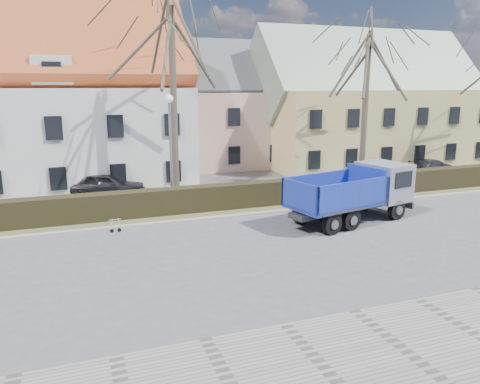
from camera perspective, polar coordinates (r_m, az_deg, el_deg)
name	(u,v)px	position (r m, az deg, el deg)	size (l,w,h in m)	color
ground	(271,247)	(19.12, 3.75, -6.65)	(120.00, 120.00, 0.00)	#4F4F52
sidewalk_near	(413,358)	(12.54, 20.34, -18.46)	(80.00, 5.00, 0.08)	gray
curb_far	(233,216)	(23.19, -0.80, -2.92)	(80.00, 0.30, 0.12)	gray
grass_strip	(224,208)	(24.65, -2.02, -1.98)	(80.00, 3.00, 0.10)	#4A512D
hedge	(225,198)	(24.32, -1.88, -0.73)	(60.00, 0.90, 1.30)	black
building_pink	(218,115)	(38.26, -2.74, 9.36)	(10.80, 8.80, 8.00)	#D6A897
building_yellow	(366,111)	(40.83, 15.12, 9.51)	(18.80, 10.80, 8.50)	tan
tree_1	(173,86)	(25.53, -8.15, 12.66)	(9.20, 9.20, 12.65)	#453C2F
tree_2	(366,100)	(30.39, 15.06, 10.83)	(8.00, 8.00, 11.00)	#453C2F
dump_truck	(348,194)	(22.62, 12.99, -0.27)	(6.79, 2.52, 2.72)	navy
streetlight	(171,153)	(24.19, -8.43, 4.74)	(0.47, 0.47, 6.01)	gray
cart_frame	(110,225)	(21.45, -15.53, -3.96)	(0.75, 0.43, 0.68)	silver
parked_car_a	(107,185)	(28.22, -15.91, 0.87)	(1.74, 4.32, 1.47)	black
parked_car_b	(433,167)	(36.85, 22.43, 2.87)	(1.58, 3.88, 1.13)	black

